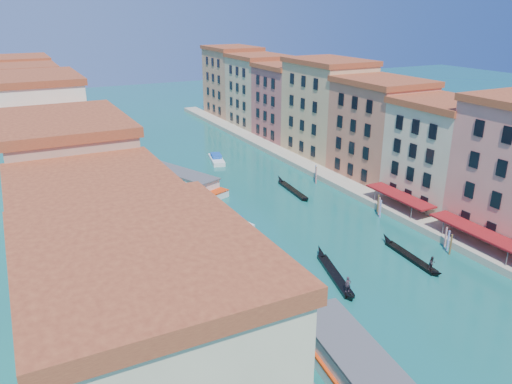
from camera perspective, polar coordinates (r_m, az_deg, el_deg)
left_bank_palazzos at (r=83.66m, az=-22.51°, el=4.13°), size 12.80×128.40×21.00m
right_bank_palazzos at (r=103.86m, az=9.97°, el=8.30°), size 12.80×128.40×21.00m
quay at (r=101.70m, az=6.03°, el=2.85°), size 4.00×140.00×1.00m
restaurant_awnings at (r=71.90m, az=24.67°, el=-4.42°), size 3.20×44.55×3.12m
mooring_poles_right at (r=73.70m, az=19.51°, el=-4.53°), size 1.44×54.24×3.20m
vaporetto_near at (r=45.93m, az=11.95°, el=-19.87°), size 7.66×22.38×3.26m
vaporetto_far at (r=91.84m, az=-8.68°, el=1.36°), size 11.95×20.52×3.02m
gondola_fore at (r=62.11m, az=8.98°, el=-9.22°), size 4.53×12.98×2.64m
gondola_right at (r=68.36m, az=17.38°, el=-7.03°), size 1.93×12.32×2.45m
gondola_far at (r=89.29m, az=4.14°, el=0.32°), size 2.13×12.97×1.84m
motorboat_mid at (r=75.48m, az=-2.54°, el=-3.34°), size 3.95×7.15×1.41m
motorboat_far at (r=106.62m, az=-4.54°, el=3.79°), size 4.12×8.05×1.60m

